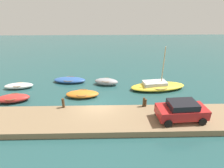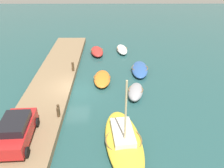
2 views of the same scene
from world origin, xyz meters
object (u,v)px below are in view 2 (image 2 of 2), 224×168
Objects in this scene: rowboat_white at (122,49)px; mooring_post_mid_east at (58,112)px; rowboat_red at (97,51)px; dinghy_grey at (136,92)px; motorboat_blue at (140,69)px; mooring_post_mid_west at (59,110)px; parked_car at (16,130)px; rowboat_orange at (102,79)px; sailboat_yellow at (123,140)px; mooring_post_west at (73,67)px.

rowboat_white is 4.56× the size of mooring_post_mid_east.
rowboat_red is at bearing -82.10° from rowboat_white.
dinghy_grey reaches higher than rowboat_red.
mooring_post_mid_west is (8.16, -6.83, 0.67)m from motorboat_blue.
rowboat_white is (-0.78, 3.10, -0.05)m from rowboat_red.
dinghy_grey is at bearing -2.17° from rowboat_white.
rowboat_red is 4.74× the size of mooring_post_mid_east.
motorboat_blue is at bearing 179.94° from dinghy_grey.
parked_car is at bearing -37.60° from mooring_post_mid_west.
rowboat_red is 7.07m from rowboat_orange.
parked_car is at bearing -30.41° from rowboat_orange.
mooring_post_mid_east is (6.22, -2.96, 0.58)m from rowboat_orange.
parked_car is (8.71, -5.01, 1.06)m from rowboat_orange.
rowboat_white is at bearing 171.13° from sailboat_yellow.
parked_car reaches higher than rowboat_orange.
rowboat_orange is at bearing -56.53° from motorboat_blue.
mooring_post_mid_east is (14.02, -5.20, 0.58)m from rowboat_white.
parked_car reaches higher than mooring_post_west.
motorboat_blue is at bearing 96.64° from mooring_post_west.
rowboat_white is at bearing 95.31° from rowboat_red.
mooring_post_west reaches higher than mooring_post_mid_east.
motorboat_blue is (-2.11, 3.87, -0.02)m from rowboat_orange.
sailboat_yellow is (8.58, 1.65, 0.08)m from rowboat_orange.
rowboat_red is 3.20m from rowboat_white.
mooring_post_mid_east is 0.18× the size of parked_car.
rowboat_red is 13.24m from mooring_post_mid_west.
rowboat_orange is 8.11m from rowboat_white.
sailboat_yellow reaches higher than mooring_post_mid_west.
mooring_post_mid_west is (13.85, -5.20, 0.65)m from rowboat_white.
dinghy_grey is 10.41m from rowboat_white.
mooring_post_mid_west is at bearing -35.06° from motorboat_blue.
parked_car is (15.72, -4.15, 1.01)m from rowboat_red.
motorboat_blue is at bearing 35.11° from rowboat_red.
rowboat_red is 15.80m from sailboat_yellow.
motorboat_blue is 1.03× the size of parked_car.
sailboat_yellow is 1.66× the size of parked_car.
dinghy_grey is 3.43× the size of mooring_post_west.
dinghy_grey is at bearing 124.09° from parked_car.
sailboat_yellow is at bearing 24.99° from mooring_post_west.
dinghy_grey is 0.74× the size of motorboat_blue.
rowboat_orange is at bearing -1.87° from rowboat_red.
mooring_post_mid_west is (6.05, -2.96, 0.65)m from rowboat_orange.
rowboat_orange is 3.98× the size of mooring_post_mid_west.
sailboat_yellow is at bearing 61.25° from mooring_post_mid_west.
mooring_post_mid_west is at bearing 180.00° from mooring_post_mid_east.
rowboat_white is at bearing 163.48° from rowboat_orange.
mooring_post_mid_east reaches higher than rowboat_red.
parked_car is (2.66, -2.05, 0.41)m from mooring_post_mid_west.
sailboat_yellow is 10.92m from motorboat_blue.
sailboat_yellow reaches higher than rowboat_orange.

